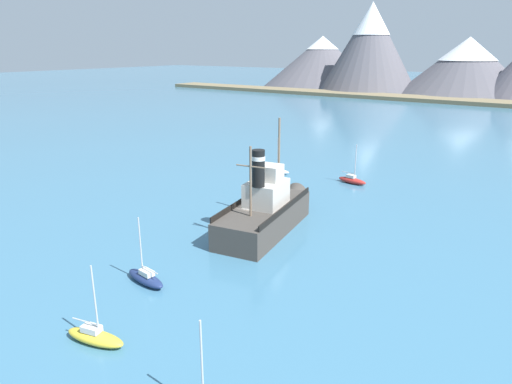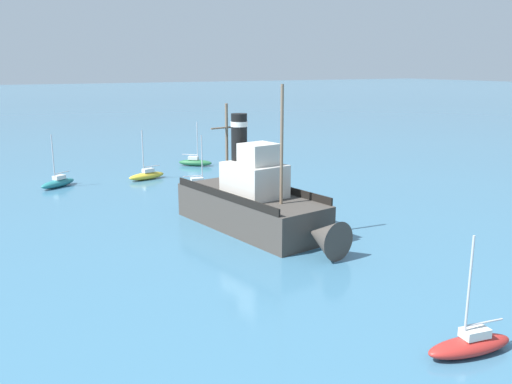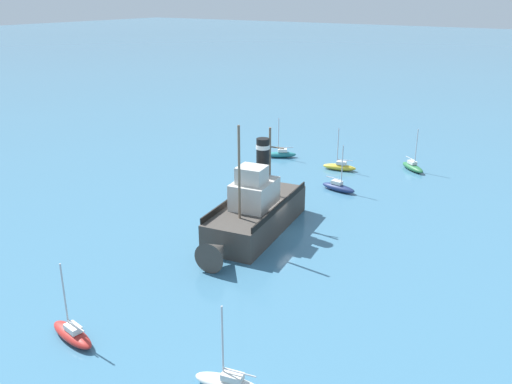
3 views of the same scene
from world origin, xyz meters
name	(u,v)px [view 2 (image 2 of 3)]	position (x,y,z in m)	size (l,w,h in m)	color
ground_plane	(267,222)	(0.00, 0.00, 0.00)	(600.00, 600.00, 0.00)	teal
old_tugboat	(255,204)	(1.53, 1.15, 1.83)	(6.30, 14.76, 9.90)	#423D38
sailboat_yellow	(147,175)	(3.05, -18.60, 0.43)	(3.95, 1.91, 4.90)	gold
sailboat_navy	(199,184)	(0.13, -12.23, 0.43)	(3.91, 1.57, 4.90)	navy
sailboat_red	(470,344)	(1.92, 19.55, 0.43)	(3.92, 1.65, 4.90)	#B22823
sailboat_teal	(58,182)	(11.29, -19.21, 0.43)	(3.75, 3.06, 4.90)	#23757A
sailboat_green	(195,162)	(-3.93, -23.20, 0.43)	(3.66, 3.23, 4.90)	#286B3D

